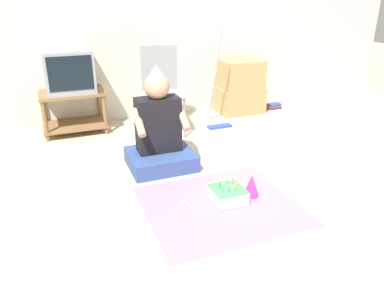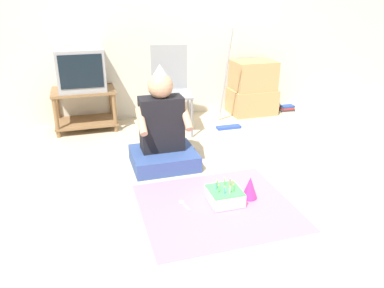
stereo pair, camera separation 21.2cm
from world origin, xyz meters
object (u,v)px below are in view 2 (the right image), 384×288
cardboard_box_stack (253,89)px  book_pile (287,109)px  tv (81,69)px  birthday_cake (225,196)px  folding_chair (170,84)px  dust_mop (227,100)px  person_seated (163,134)px  party_hat_blue (250,187)px

cardboard_box_stack → book_pile: 0.54m
tv → birthday_cake: 2.26m
folding_chair → cardboard_box_stack: (1.14, 0.29, -0.20)m
tv → dust_mop: 1.65m
dust_mop → birthday_cake: dust_mop is taller
folding_chair → cardboard_box_stack: bearing=14.2°
person_seated → party_hat_blue: 0.95m
tv → book_pile: size_ratio=2.56×
cardboard_box_stack → dust_mop: 0.63m
person_seated → birthday_cake: bearing=-69.9°
tv → person_seated: 1.40m
birthday_cake → book_pile: bearing=49.4°
person_seated → folding_chair: bearing=71.8°
dust_mop → birthday_cake: bearing=-112.0°
folding_chair → birthday_cake: 1.74m
birthday_cake → dust_mop: bearing=68.0°
book_pile → party_hat_blue: party_hat_blue is taller
tv → book_pile: tv is taller
birthday_cake → cardboard_box_stack: bearing=59.8°
person_seated → tv: bearing=118.0°
tv → party_hat_blue: size_ratio=2.88×
folding_chair → party_hat_blue: size_ratio=5.38×
dust_mop → person_seated: 1.22m
folding_chair → party_hat_blue: bearing=-82.9°
dust_mop → book_pile: bearing=16.3°
tv → folding_chair: folding_chair is taller
folding_chair → person_seated: (-0.29, -0.88, -0.23)m
cardboard_box_stack → folding_chair: bearing=-165.8°
book_pile → birthday_cake: bearing=-130.6°
cardboard_box_stack → party_hat_blue: bearing=-115.5°
person_seated → birthday_cake: person_seated is taller
dust_mop → person_seated: (-0.93, -0.79, -0.02)m
tv → birthday_cake: size_ratio=2.05×
tv → party_hat_blue: 2.34m
folding_chair → dust_mop: size_ratio=0.83×
tv → birthday_cake: bearing=-65.1°
dust_mop → party_hat_blue: 1.65m
tv → birthday_cake: tv is taller
cardboard_box_stack → birthday_cake: size_ratio=2.76×
tv → party_hat_blue: (1.12, -1.97, -0.59)m
tv → person_seated: bearing=-62.0°
folding_chair → cardboard_box_stack: 1.19m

